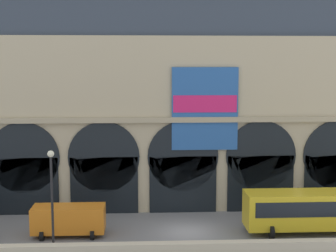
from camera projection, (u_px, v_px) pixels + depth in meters
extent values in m
plane|color=slate|center=(188.00, 232.00, 36.43)|extent=(200.00, 200.00, 0.00)
cube|color=beige|center=(195.00, 249.00, 31.75)|extent=(90.00, 0.70, 0.94)
cube|color=#BCAD8C|center=(181.00, 123.00, 42.65)|extent=(40.60, 4.41, 14.67)
cube|color=#333D4C|center=(181.00, 13.00, 41.79)|extent=(40.60, 3.81, 4.02)
cube|color=black|center=(24.00, 186.00, 40.38)|extent=(5.60, 0.20, 4.78)
cylinder|color=black|center=(23.00, 158.00, 40.09)|extent=(5.89, 0.20, 5.89)
cube|color=black|center=(104.00, 185.00, 40.71)|extent=(5.60, 0.20, 4.78)
cylinder|color=black|center=(104.00, 157.00, 40.41)|extent=(5.89, 0.20, 5.89)
cube|color=black|center=(183.00, 184.00, 41.03)|extent=(5.60, 0.20, 4.78)
cylinder|color=black|center=(183.00, 156.00, 40.74)|extent=(5.89, 0.20, 5.89)
cube|color=black|center=(260.00, 183.00, 41.36)|extent=(5.60, 0.20, 4.78)
cylinder|color=black|center=(261.00, 156.00, 41.06)|extent=(5.89, 0.20, 5.89)
cube|color=black|center=(336.00, 182.00, 41.68)|extent=(5.60, 0.20, 4.78)
cube|color=#2659A5|center=(205.00, 109.00, 40.21)|extent=(5.46, 0.12, 6.81)
cube|color=#DB1E66|center=(205.00, 104.00, 40.08)|extent=(5.24, 0.04, 1.40)
cube|color=tan|center=(183.00, 120.00, 40.25)|extent=(40.60, 0.50, 0.44)
cube|color=orange|center=(69.00, 219.00, 35.47)|extent=(5.20, 2.00, 1.86)
cylinder|color=black|center=(42.00, 236.00, 34.61)|extent=(0.28, 0.68, 0.68)
cylinder|color=black|center=(47.00, 227.00, 36.39)|extent=(0.28, 0.68, 0.68)
cylinder|color=black|center=(92.00, 235.00, 34.79)|extent=(0.28, 0.68, 0.68)
cylinder|color=black|center=(95.00, 227.00, 36.57)|extent=(0.28, 0.68, 0.68)
cube|color=gold|center=(320.00, 209.00, 36.02)|extent=(11.00, 2.50, 2.60)
cube|color=black|center=(326.00, 210.00, 34.71)|extent=(10.12, 0.04, 1.10)
cylinder|color=black|center=(271.00, 232.00, 34.87)|extent=(0.28, 1.00, 1.00)
cylinder|color=black|center=(264.00, 222.00, 37.10)|extent=(0.28, 1.00, 1.00)
cylinder|color=black|center=(52.00, 206.00, 31.74)|extent=(0.16, 0.16, 6.50)
sphere|color=#F2EDCC|center=(51.00, 154.00, 31.31)|extent=(0.44, 0.44, 0.44)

